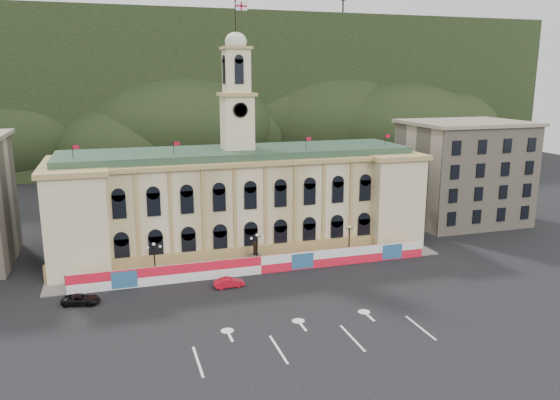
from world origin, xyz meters
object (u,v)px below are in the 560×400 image
object	(u,v)px
statue	(255,259)
lamp_center	(257,248)
red_sedan	(229,283)
black_suv	(81,299)

from	to	relation	value
statue	lamp_center	size ratio (longest dim) A/B	0.72
red_sedan	black_suv	world-z (taller)	red_sedan
red_sedan	black_suv	distance (m)	17.88
red_sedan	black_suv	bearing A→B (deg)	87.05
lamp_center	black_suv	world-z (taller)	lamp_center
lamp_center	red_sedan	world-z (taller)	lamp_center
lamp_center	statue	bearing A→B (deg)	90.00
statue	red_sedan	world-z (taller)	statue
statue	lamp_center	xyz separation A→B (m)	(0.00, -1.00, 1.89)
lamp_center	red_sedan	distance (m)	7.96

